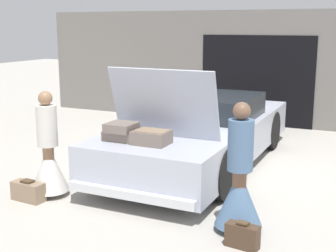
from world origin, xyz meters
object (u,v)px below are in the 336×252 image
car (201,132)px  suitcase_beside_left_person (28,191)px  suitcase_beside_right_person (242,236)px  person_right (239,186)px  person_left (49,159)px

car → suitcase_beside_left_person: size_ratio=10.32×
suitcase_beside_right_person → car: bearing=119.3°
person_right → suitcase_beside_right_person: (0.17, -0.40, -0.42)m
car → suitcase_beside_right_person: size_ratio=13.24×
car → person_right: size_ratio=3.28×
car → suitcase_beside_left_person: (-1.56, -2.74, -0.43)m
suitcase_beside_left_person → suitcase_beside_right_person: (3.15, -0.10, 0.00)m
car → person_left: (-1.42, -2.43, -0.02)m
car → suitcase_beside_right_person: (1.60, -2.85, -0.43)m
car → person_left: bearing=-120.3°
person_right → suitcase_beside_right_person: 0.61m
car → person_left: size_ratio=3.38×
car → suitcase_beside_right_person: 3.29m
suitcase_beside_left_person → suitcase_beside_right_person: size_ratio=1.28×
person_left → suitcase_beside_right_person: person_left is taller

